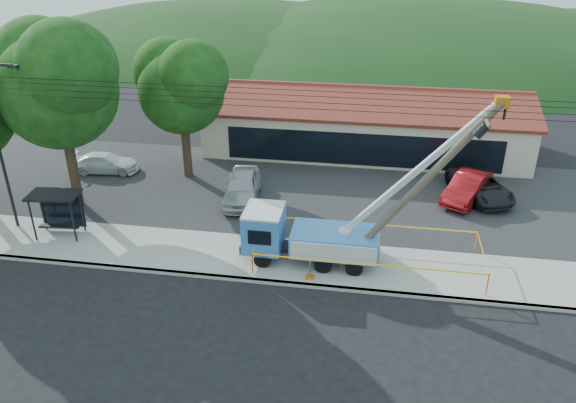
{
  "coord_description": "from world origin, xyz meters",
  "views": [
    {
      "loc": [
        4.7,
        -18.86,
        15.02
      ],
      "look_at": [
        0.84,
        5.0,
        2.81
      ],
      "focal_mm": 35.0,
      "sensor_mm": 36.0,
      "label": 1
    }
  ],
  "objects_px": {
    "leaning_pole": "(423,183)",
    "bus_shelter": "(57,204)",
    "car_silver": "(243,201)",
    "utility_truck": "(309,234)",
    "car_red": "(465,201)",
    "car_dark": "(478,198)",
    "car_white": "(107,173)"
  },
  "relations": [
    {
      "from": "bus_shelter",
      "to": "car_silver",
      "type": "xyz_separation_m",
      "value": [
        8.45,
        5.49,
        -1.91
      ]
    },
    {
      "from": "bus_shelter",
      "to": "car_dark",
      "type": "xyz_separation_m",
      "value": [
        22.36,
        8.21,
        -1.91
      ]
    },
    {
      "from": "leaning_pole",
      "to": "bus_shelter",
      "type": "distance_m",
      "value": 18.35
    },
    {
      "from": "leaning_pole",
      "to": "car_silver",
      "type": "bearing_deg",
      "value": 147.17
    },
    {
      "from": "bus_shelter",
      "to": "car_red",
      "type": "xyz_separation_m",
      "value": [
        21.54,
        7.7,
        -1.91
      ]
    },
    {
      "from": "car_red",
      "to": "car_dark",
      "type": "bearing_deg",
      "value": 58.4
    },
    {
      "from": "leaning_pole",
      "to": "car_red",
      "type": "relative_size",
      "value": 1.84
    },
    {
      "from": "car_white",
      "to": "leaning_pole",
      "type": "bearing_deg",
      "value": -121.28
    },
    {
      "from": "car_silver",
      "to": "bus_shelter",
      "type": "bearing_deg",
      "value": -154.05
    },
    {
      "from": "car_silver",
      "to": "car_red",
      "type": "height_order",
      "value": "car_silver"
    },
    {
      "from": "car_red",
      "to": "car_dark",
      "type": "height_order",
      "value": "car_red"
    },
    {
      "from": "car_red",
      "to": "leaning_pole",
      "type": "bearing_deg",
      "value": -85.88
    },
    {
      "from": "car_white",
      "to": "car_dark",
      "type": "xyz_separation_m",
      "value": [
        23.74,
        0.07,
        0.0
      ]
    },
    {
      "from": "leaning_pole",
      "to": "car_silver",
      "type": "xyz_separation_m",
      "value": [
        -9.67,
        6.24,
        -4.77
      ]
    },
    {
      "from": "car_white",
      "to": "car_dark",
      "type": "height_order",
      "value": "car_dark"
    },
    {
      "from": "utility_truck",
      "to": "car_red",
      "type": "distance_m",
      "value": 11.81
    },
    {
      "from": "bus_shelter",
      "to": "car_white",
      "type": "distance_m",
      "value": 8.48
    },
    {
      "from": "car_silver",
      "to": "car_red",
      "type": "bearing_deg",
      "value": 2.49
    },
    {
      "from": "car_red",
      "to": "bus_shelter",
      "type": "bearing_deg",
      "value": -134.11
    },
    {
      "from": "utility_truck",
      "to": "leaning_pole",
      "type": "bearing_deg",
      "value": -3.41
    },
    {
      "from": "utility_truck",
      "to": "leaning_pole",
      "type": "distance_m",
      "value": 5.91
    },
    {
      "from": "utility_truck",
      "to": "bus_shelter",
      "type": "relative_size",
      "value": 4.22
    },
    {
      "from": "utility_truck",
      "to": "leaning_pole",
      "type": "relative_size",
      "value": 1.3
    },
    {
      "from": "car_white",
      "to": "car_silver",
      "type": "bearing_deg",
      "value": -111.86
    },
    {
      "from": "bus_shelter",
      "to": "car_red",
      "type": "relative_size",
      "value": 0.57
    },
    {
      "from": "utility_truck",
      "to": "car_white",
      "type": "relative_size",
      "value": 2.6
    },
    {
      "from": "utility_truck",
      "to": "car_dark",
      "type": "bearing_deg",
      "value": 43.25
    },
    {
      "from": "utility_truck",
      "to": "leaning_pole",
      "type": "xyz_separation_m",
      "value": [
        4.96,
        -0.3,
        3.2
      ]
    },
    {
      "from": "car_dark",
      "to": "leaning_pole",
      "type": "bearing_deg",
      "value": -136.38
    },
    {
      "from": "bus_shelter",
      "to": "car_silver",
      "type": "height_order",
      "value": "bus_shelter"
    },
    {
      "from": "leaning_pole",
      "to": "bus_shelter",
      "type": "relative_size",
      "value": 3.24
    },
    {
      "from": "bus_shelter",
      "to": "utility_truck",
      "type": "bearing_deg",
      "value": -7.79
    }
  ]
}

